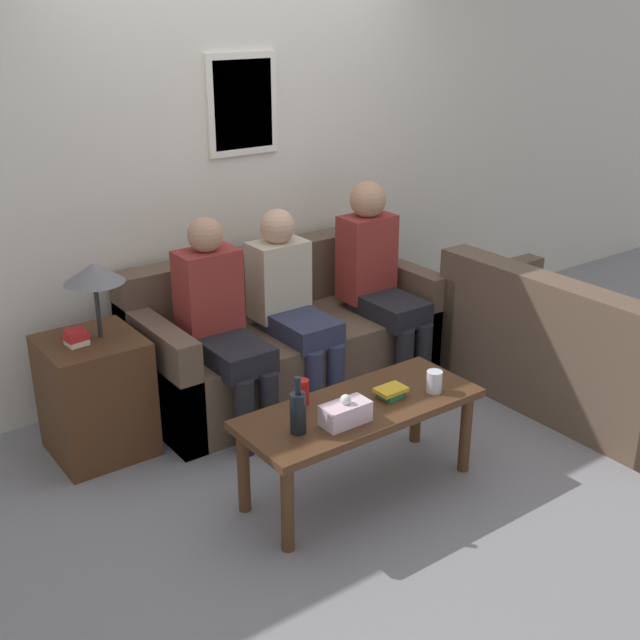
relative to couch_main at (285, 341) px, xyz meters
name	(u,v)px	position (x,y,z in m)	size (l,w,h in m)	color
ground_plane	(333,414)	(0.00, -0.50, -0.30)	(16.00, 16.00, 0.00)	gray
wall_back	(241,169)	(0.00, 0.45, 1.00)	(9.00, 0.08, 2.60)	silver
couch_main	(285,341)	(0.00, 0.00, 0.00)	(1.91, 0.85, 0.84)	brown
couch_side	(578,357)	(1.28, -1.24, 0.00)	(0.85, 1.64, 0.84)	brown
coffee_table	(360,417)	(-0.36, -1.20, 0.11)	(1.22, 0.49, 0.48)	#4C2D19
side_table_with_lamp	(96,389)	(-1.26, -0.08, 0.07)	(0.50, 0.50, 1.06)	#4C2D19
wine_bottle	(298,412)	(-0.75, -1.24, 0.28)	(0.07, 0.07, 0.28)	black
drinking_glass	(434,382)	(0.02, -1.31, 0.23)	(0.08, 0.08, 0.11)	silver
book_stack	(391,392)	(-0.19, -1.23, 0.20)	(0.15, 0.11, 0.05)	#237547
soda_can	(302,392)	(-0.58, -1.02, 0.24)	(0.07, 0.07, 0.12)	red
tissue_box	(345,413)	(-0.53, -1.30, 0.23)	(0.23, 0.12, 0.15)	silver
person_left	(221,320)	(-0.56, -0.22, 0.34)	(0.34, 0.65, 1.20)	black
person_middle	(291,300)	(-0.05, -0.15, 0.33)	(0.34, 0.64, 1.15)	#2D334C
person_right	(378,274)	(0.58, -0.20, 0.38)	(0.34, 0.65, 1.25)	black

